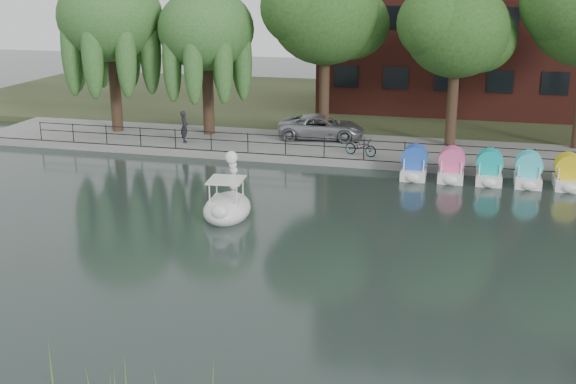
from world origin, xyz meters
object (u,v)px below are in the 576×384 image
at_px(minivan, 321,125).
at_px(pedestrian, 184,124).
at_px(swan_boat, 227,203).
at_px(bicycle, 361,146).

bearing_deg(minivan, pedestrian, 104.39).
bearing_deg(swan_boat, bicycle, 62.22).
height_order(minivan, pedestrian, pedestrian).
relative_size(minivan, swan_boat, 1.78).
bearing_deg(minivan, swan_boat, 168.77).
distance_m(bicycle, pedestrian, 9.77).
distance_m(bicycle, swan_boat, 10.34).
bearing_deg(pedestrian, swan_boat, -170.63).
height_order(minivan, swan_boat, swan_boat).
bearing_deg(bicycle, pedestrian, 104.36).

